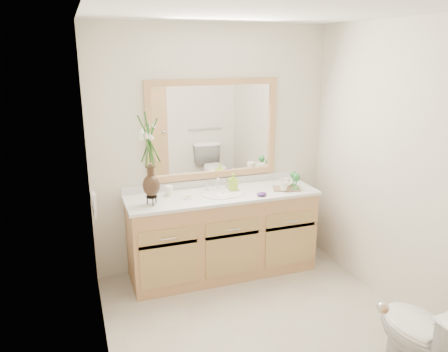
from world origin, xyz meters
name	(u,v)px	position (x,y,z in m)	size (l,w,h in m)	color
floor	(264,329)	(0.00, 0.00, 0.00)	(2.60, 2.60, 0.00)	#BDB5A2
ceiling	(274,10)	(0.00, 0.00, 2.40)	(2.40, 2.60, 0.02)	white
wall_back	(213,149)	(0.00, 1.30, 1.20)	(2.40, 0.02, 2.40)	silver
wall_front	(391,267)	(0.00, -1.30, 1.20)	(2.40, 0.02, 2.40)	silver
wall_left	(97,205)	(-1.20, 0.00, 1.20)	(0.02, 2.60, 2.40)	silver
wall_right	(403,172)	(1.20, 0.00, 1.20)	(0.02, 2.60, 2.40)	silver
vanity	(222,235)	(0.00, 1.01, 0.40)	(1.80, 0.55, 0.80)	tan
counter	(222,195)	(0.00, 1.01, 0.82)	(1.84, 0.57, 0.03)	white
sink	(223,199)	(0.00, 1.00, 0.78)	(0.38, 0.34, 0.23)	white
mirror	(213,129)	(0.00, 1.28, 1.41)	(1.32, 0.04, 0.97)	white
switch_plate	(94,200)	(-1.19, 0.76, 0.98)	(0.02, 0.12, 0.12)	white
door	(329,317)	(-0.30, -1.29, 1.00)	(0.80, 0.03, 2.00)	tan
toilet	(426,341)	(0.70, -0.92, 0.37)	(0.42, 0.75, 0.74)	white
flower_vase	(150,150)	(-0.69, 0.93, 1.33)	(0.18, 0.18, 0.73)	black
tumbler	(169,191)	(-0.50, 1.12, 0.88)	(0.07, 0.07, 0.10)	white
soap_dish	(188,197)	(-0.34, 0.99, 0.84)	(0.09, 0.09, 0.03)	white
soap_bottle	(233,182)	(0.13, 1.08, 0.91)	(0.07, 0.07, 0.15)	#9FD231
purple_dish	(262,194)	(0.33, 0.82, 0.85)	(0.10, 0.08, 0.03)	#462267
tray	(287,188)	(0.64, 0.93, 0.84)	(0.26, 0.18, 0.01)	brown
mug_left	(284,186)	(0.58, 0.87, 0.89)	(0.09, 0.09, 0.09)	white
mug_right	(285,182)	(0.65, 0.97, 0.89)	(0.09, 0.09, 0.09)	white
goblet_front	(296,178)	(0.71, 0.87, 0.95)	(0.07, 0.07, 0.16)	#297D37
goblet_back	(293,176)	(0.75, 0.99, 0.94)	(0.07, 0.07, 0.15)	#297D37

